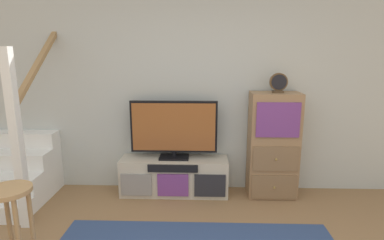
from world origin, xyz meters
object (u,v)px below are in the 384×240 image
desk_clock (279,83)px  bar_stool_near (11,211)px  television (174,128)px  media_console (174,176)px  side_cabinet (273,145)px

desk_clock → bar_stool_near: 2.91m
television → bar_stool_near: television is taller
media_console → bar_stool_near: bearing=-127.4°
media_console → side_cabinet: bearing=0.5°
media_console → television: size_ratio=1.26×
side_cabinet → desk_clock: 0.76m
television → desk_clock: size_ratio=4.60×
desk_clock → bar_stool_near: desk_clock is taller
media_console → bar_stool_near: size_ratio=1.80×
television → bar_stool_near: size_ratio=1.43×
desk_clock → bar_stool_near: (-2.35, -1.48, -0.85)m
television → media_console: bearing=-90.0°
media_console → desk_clock: desk_clock is taller
media_console → desk_clock: 1.69m
desk_clock → bar_stool_near: size_ratio=0.31×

